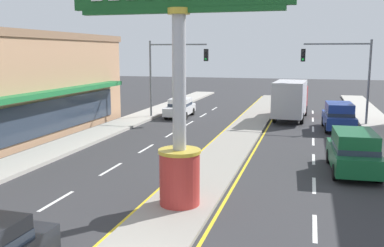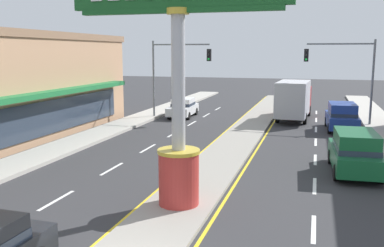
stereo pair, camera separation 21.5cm
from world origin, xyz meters
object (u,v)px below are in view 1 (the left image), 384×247
object	(u,v)px
traffic_light_right_side	(344,67)
sedan_near_left_lane	(180,107)
district_sign	(179,93)
suv_near_right_lane	(339,116)
suv_far_right_lane	(353,151)
traffic_light_left_side	(171,66)
box_truck_far_left_oncoming	(291,99)

from	to	relation	value
traffic_light_right_side	sedan_near_left_lane	size ratio (longest dim) A/B	1.41
district_sign	suv_near_right_lane	world-z (taller)	district_sign
district_sign	suv_far_right_lane	size ratio (longest dim) A/B	1.71
traffic_light_left_side	traffic_light_right_side	distance (m)	12.89
suv_near_right_lane	sedan_near_left_lane	distance (m)	12.66
sedan_near_left_lane	district_sign	bearing A→B (deg)	-72.93
traffic_light_right_side	suv_far_right_lane	bearing A→B (deg)	-91.24
district_sign	traffic_light_left_side	world-z (taller)	district_sign
traffic_light_left_side	traffic_light_right_side	xyz separation A→B (m)	(12.88, 0.56, 0.00)
traffic_light_right_side	suv_near_right_lane	distance (m)	3.91
district_sign	suv_far_right_lane	distance (m)	9.27
traffic_light_left_side	suv_near_right_lane	size ratio (longest dim) A/B	1.32
district_sign	suv_near_right_lane	bearing A→B (deg)	70.21
district_sign	sedan_near_left_lane	distance (m)	21.22
traffic_light_left_side	traffic_light_right_side	bearing A→B (deg)	2.50
traffic_light_right_side	box_truck_far_left_oncoming	world-z (taller)	traffic_light_right_side
traffic_light_left_side	sedan_near_left_lane	world-z (taller)	traffic_light_left_side
suv_far_right_lane	traffic_light_right_side	bearing A→B (deg)	88.76
traffic_light_right_side	district_sign	bearing A→B (deg)	-108.50
suv_near_right_lane	sedan_near_left_lane	size ratio (longest dim) A/B	1.07
traffic_light_right_side	suv_far_right_lane	distance (m)	13.42
traffic_light_left_side	sedan_near_left_lane	size ratio (longest dim) A/B	1.41
district_sign	suv_far_right_lane	xyz separation A→B (m)	(6.16, 6.23, -3.02)
traffic_light_right_side	box_truck_far_left_oncoming	size ratio (longest dim) A/B	0.88
district_sign	suv_near_right_lane	xyz separation A→B (m)	(6.16, 17.11, -3.02)
traffic_light_right_side	suv_near_right_lane	size ratio (longest dim) A/B	1.32
sedan_near_left_lane	box_truck_far_left_oncoming	world-z (taller)	box_truck_far_left_oncoming
box_truck_far_left_oncoming	traffic_light_right_side	bearing A→B (deg)	-22.01
traffic_light_right_side	suv_far_right_lane	world-z (taller)	traffic_light_right_side
district_sign	sedan_near_left_lane	xyz separation A→B (m)	(-6.16, 20.05, -3.21)
district_sign	traffic_light_left_side	size ratio (longest dim) A/B	1.29
suv_near_right_lane	suv_far_right_lane	world-z (taller)	same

